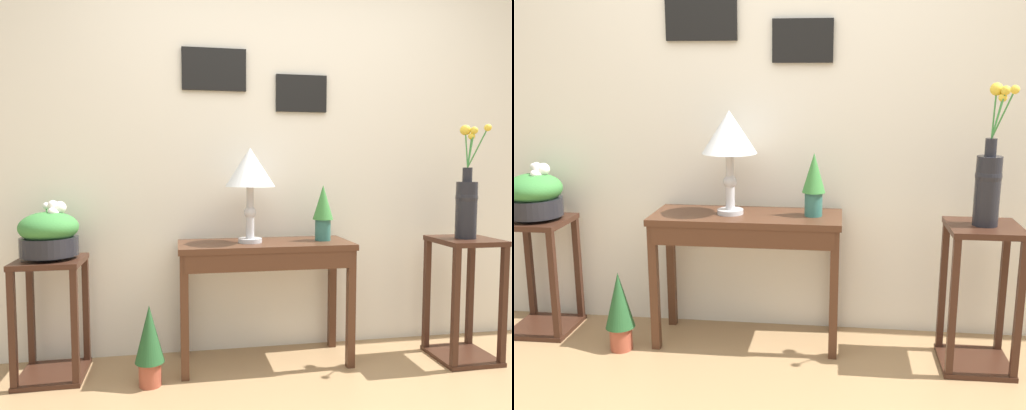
# 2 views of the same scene
# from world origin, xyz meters

# --- Properties ---
(back_wall_with_art) EXTENTS (9.00, 0.13, 2.80)m
(back_wall_with_art) POSITION_xyz_m (-0.00, 1.59, 1.40)
(back_wall_with_art) COLOR silver
(back_wall_with_art) RESTS_ON ground
(console_table) EXTENTS (1.03, 0.39, 0.74)m
(console_table) POSITION_xyz_m (-0.15, 1.28, 0.62)
(console_table) COLOR #472819
(console_table) RESTS_ON ground
(table_lamp) EXTENTS (0.30, 0.30, 0.56)m
(table_lamp) POSITION_xyz_m (-0.24, 1.30, 1.16)
(table_lamp) COLOR #B7B7BC
(table_lamp) RESTS_ON console_table
(potted_plant_on_console) EXTENTS (0.12, 0.12, 0.34)m
(potted_plant_on_console) POSITION_xyz_m (0.21, 1.31, 0.93)
(potted_plant_on_console) COLOR #2D665B
(potted_plant_on_console) RESTS_ON console_table
(pedestal_stand_left) EXTENTS (0.36, 0.36, 0.68)m
(pedestal_stand_left) POSITION_xyz_m (-1.37, 1.31, 0.34)
(pedestal_stand_left) COLOR #381E14
(pedestal_stand_left) RESTS_ON ground
(planter_bowl_wide_left) EXTENTS (0.31, 0.31, 0.33)m
(planter_bowl_wide_left) POSITION_xyz_m (-1.37, 1.31, 0.82)
(planter_bowl_wide_left) COLOR black
(planter_bowl_wide_left) RESTS_ON pedestal_stand_left
(pedestal_stand_right) EXTENTS (0.36, 0.36, 0.76)m
(pedestal_stand_right) POSITION_xyz_m (1.07, 1.15, 0.38)
(pedestal_stand_right) COLOR #381E14
(pedestal_stand_right) RESTS_ON ground
(flower_vase_tall_right) EXTENTS (0.15, 0.20, 0.69)m
(flower_vase_tall_right) POSITION_xyz_m (1.07, 1.15, 0.99)
(flower_vase_tall_right) COLOR black
(flower_vase_tall_right) RESTS_ON pedestal_stand_right
(potted_plant_floor) EXTENTS (0.16, 0.16, 0.45)m
(potted_plant_floor) POSITION_xyz_m (-0.82, 1.10, 0.25)
(potted_plant_floor) COLOR #9E4733
(potted_plant_floor) RESTS_ON ground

